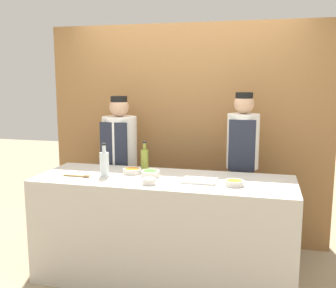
# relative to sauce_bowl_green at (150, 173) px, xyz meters

# --- Properties ---
(ground_plane) EXTENTS (14.00, 14.00, 0.00)m
(ground_plane) POSITION_rel_sauce_bowl_green_xyz_m (0.13, -0.02, -0.98)
(ground_plane) COLOR tan
(cabinet_wall) EXTENTS (3.12, 0.18, 2.40)m
(cabinet_wall) POSITION_rel_sauce_bowl_green_xyz_m (0.13, 1.03, 0.22)
(cabinet_wall) COLOR olive
(cabinet_wall) RESTS_ON ground_plane
(counter) EXTENTS (2.28, 0.78, 0.95)m
(counter) POSITION_rel_sauce_bowl_green_xyz_m (0.13, -0.02, -0.50)
(counter) COLOR beige
(counter) RESTS_ON ground_plane
(sauce_bowl_green) EXTENTS (0.16, 0.16, 0.06)m
(sauce_bowl_green) POSITION_rel_sauce_bowl_green_xyz_m (0.00, 0.00, 0.00)
(sauce_bowl_green) COLOR silver
(sauce_bowl_green) RESTS_ON counter
(sauce_bowl_white) EXTENTS (0.12, 0.12, 0.05)m
(sauce_bowl_white) POSITION_rel_sauce_bowl_green_xyz_m (0.06, -0.24, -0.00)
(sauce_bowl_white) COLOR silver
(sauce_bowl_white) RESTS_ON counter
(sauce_bowl_orange) EXTENTS (0.17, 0.17, 0.05)m
(sauce_bowl_orange) POSITION_rel_sauce_bowl_green_xyz_m (-0.20, 0.08, -0.01)
(sauce_bowl_orange) COLOR silver
(sauce_bowl_orange) RESTS_ON counter
(sauce_bowl_yellow) EXTENTS (0.16, 0.16, 0.04)m
(sauce_bowl_yellow) POSITION_rel_sauce_bowl_green_xyz_m (0.75, -0.11, -0.01)
(sauce_bowl_yellow) COLOR silver
(sauce_bowl_yellow) RESTS_ON counter
(cutting_board) EXTENTS (0.28, 0.20, 0.02)m
(cutting_board) POSITION_rel_sauce_bowl_green_xyz_m (0.46, -0.07, -0.02)
(cutting_board) COLOR white
(cutting_board) RESTS_ON counter
(bottle_clear) EXTENTS (0.08, 0.08, 0.30)m
(bottle_clear) POSITION_rel_sauce_bowl_green_xyz_m (-0.40, -0.08, 0.09)
(bottle_clear) COLOR silver
(bottle_clear) RESTS_ON counter
(bottle_oil) EXTENTS (0.07, 0.07, 0.28)m
(bottle_oil) POSITION_rel_sauce_bowl_green_xyz_m (-0.12, 0.22, 0.08)
(bottle_oil) COLOR olive
(bottle_oil) RESTS_ON counter
(wooden_spoon) EXTENTS (0.26, 0.04, 0.03)m
(wooden_spoon) POSITION_rel_sauce_bowl_green_xyz_m (-0.60, -0.16, -0.02)
(wooden_spoon) COLOR #B2844C
(wooden_spoon) RESTS_ON counter
(chef_left) EXTENTS (0.37, 0.37, 1.63)m
(chef_left) POSITION_rel_sauce_bowl_green_xyz_m (-0.51, 0.60, -0.10)
(chef_left) COLOR #28282D
(chef_left) RESTS_ON ground_plane
(chef_right) EXTENTS (0.31, 0.31, 1.68)m
(chef_right) POSITION_rel_sauce_bowl_green_xyz_m (0.77, 0.60, -0.05)
(chef_right) COLOR #28282D
(chef_right) RESTS_ON ground_plane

